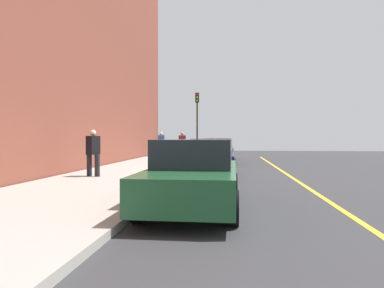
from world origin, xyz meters
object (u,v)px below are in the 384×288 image
object	(u,v)px
parked_car_green	(195,174)
pedestrian_black_coat	(93,152)
pedestrian_blue_coat	(161,143)
rolling_suitcase	(183,154)
pedestrian_burgundy_coat	(182,144)
parked_car_navy	(212,157)
traffic_light_pole	(197,114)
parked_car_black	(218,151)
parked_car_red	(220,149)

from	to	relation	value
parked_car_green	pedestrian_black_coat	xyz separation A→B (m)	(-4.57, -4.19, 0.29)
pedestrian_blue_coat	rolling_suitcase	xyz separation A→B (m)	(1.16, 1.82, -0.70)
pedestrian_blue_coat	rolling_suitcase	distance (m)	2.27
pedestrian_burgundy_coat	parked_car_navy	bearing A→B (deg)	14.22
pedestrian_blue_coat	traffic_light_pole	world-z (taller)	traffic_light_pole
parked_car_black	pedestrian_black_coat	size ratio (longest dim) A/B	2.60
traffic_light_pole	parked_car_green	bearing A→B (deg)	5.33
parked_car_navy	pedestrian_blue_coat	xyz separation A→B (m)	(-11.65, -4.46, 0.38)
traffic_light_pole	rolling_suitcase	world-z (taller)	traffic_light_pole
parked_car_black	pedestrian_blue_coat	world-z (taller)	pedestrian_blue_coat
parked_car_navy	rolling_suitcase	world-z (taller)	parked_car_navy
parked_car_red	pedestrian_burgundy_coat	distance (m)	2.88
parked_car_navy	pedestrian_burgundy_coat	world-z (taller)	pedestrian_burgundy_coat
traffic_light_pole	parked_car_red	bearing A→B (deg)	107.63
pedestrian_burgundy_coat	traffic_light_pole	bearing A→B (deg)	110.05
pedestrian_black_coat	rolling_suitcase	size ratio (longest dim) A/B	1.86
parked_car_red	parked_car_green	size ratio (longest dim) A/B	0.89
parked_car_red	parked_car_navy	xyz separation A→B (m)	(11.79, 0.05, 0.00)
parked_car_black	parked_car_green	distance (m)	12.77
parked_car_black	pedestrian_burgundy_coat	distance (m)	5.47
parked_car_red	parked_car_black	xyz separation A→B (m)	(5.62, 0.05, 0.00)
pedestrian_black_coat	rolling_suitcase	distance (m)	12.64
parked_car_green	traffic_light_pole	bearing A→B (deg)	-174.67
parked_car_black	parked_car_green	world-z (taller)	same
parked_car_navy	traffic_light_pole	xyz separation A→B (m)	(-11.27, -1.70, 2.54)
parked_car_green	pedestrian_black_coat	bearing A→B (deg)	-137.47
parked_car_red	rolling_suitcase	bearing A→B (deg)	-63.41
pedestrian_blue_coat	traffic_light_pole	size ratio (longest dim) A/B	0.39
pedestrian_blue_coat	parked_car_black	bearing A→B (deg)	39.11
parked_car_navy	parked_car_red	bearing A→B (deg)	-179.74
pedestrian_blue_coat	pedestrian_black_coat	distance (m)	13.68
parked_car_navy	parked_car_green	world-z (taller)	same
pedestrian_blue_coat	parked_car_navy	bearing A→B (deg)	20.96
parked_car_green	pedestrian_black_coat	distance (m)	6.21
rolling_suitcase	parked_car_navy	bearing A→B (deg)	14.15
pedestrian_blue_coat	traffic_light_pole	bearing A→B (deg)	82.01
parked_car_navy	parked_car_green	bearing A→B (deg)	-0.32
pedestrian_black_coat	parked_car_red	bearing A→B (deg)	163.19
parked_car_red	pedestrian_black_coat	world-z (taller)	pedestrian_black_coat
parked_car_red	rolling_suitcase	size ratio (longest dim) A/B	4.67
traffic_light_pole	rolling_suitcase	size ratio (longest dim) A/B	5.13
traffic_light_pole	rolling_suitcase	bearing A→B (deg)	-50.60
pedestrian_black_coat	traffic_light_pole	distance (m)	13.71
parked_car_black	pedestrian_black_coat	distance (m)	9.23
parked_car_red	pedestrian_burgundy_coat	size ratio (longest dim) A/B	2.35
pedestrian_blue_coat	pedestrian_burgundy_coat	bearing A→B (deg)	65.65
parked_car_black	traffic_light_pole	world-z (taller)	traffic_light_pole
pedestrian_blue_coat	parked_car_red	bearing A→B (deg)	91.78
pedestrian_burgundy_coat	traffic_light_pole	distance (m)	2.45
parked_car_green	pedestrian_burgundy_coat	world-z (taller)	pedestrian_burgundy_coat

